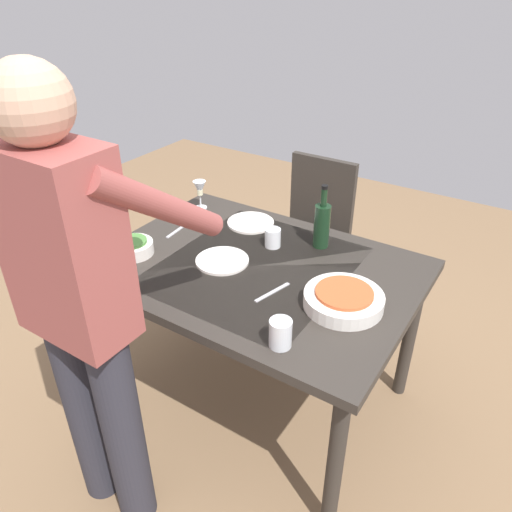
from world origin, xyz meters
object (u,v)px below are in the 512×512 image
chair_near (313,226)px  dinner_plate_near (222,261)px  wine_bottle (322,224)px  water_cup_near_left (273,238)px  person_server (82,304)px  wine_glass_left (200,190)px  serving_bowl_pasta (344,299)px  dinner_plate_far (251,223)px  dining_table (256,282)px  water_cup_near_right (280,333)px  side_bowl_salad (133,247)px

chair_near → dinner_plate_near: size_ratio=3.96×
chair_near → wine_bottle: (-0.31, 0.56, 0.34)m
water_cup_near_left → person_server: bearing=81.9°
person_server → wine_glass_left: size_ratio=11.19×
serving_bowl_pasta → dinner_plate_far: bearing=-29.5°
dining_table → serving_bowl_pasta: serving_bowl_pasta is taller
water_cup_near_right → serving_bowl_pasta: (-0.09, -0.32, -0.02)m
person_server → water_cup_near_left: size_ratio=19.39×
person_server → water_cup_near_right: (-0.50, -0.37, -0.15)m
person_server → wine_glass_left: bearing=-69.9°
dining_table → wine_bottle: (-0.15, -0.30, 0.19)m
dining_table → wine_glass_left: size_ratio=8.83×
dining_table → chair_near: size_ratio=1.47×
chair_near → water_cup_near_left: size_ratio=10.45×
wine_bottle → dinner_plate_far: size_ratio=1.29×
wine_bottle → dinner_plate_far: 0.40m
dining_table → wine_glass_left: (0.55, -0.32, 0.19)m
water_cup_near_right → serving_bowl_pasta: size_ratio=0.34×
dining_table → water_cup_near_right: bearing=132.1°
person_server → dining_table: bearing=-102.2°
dinner_plate_far → person_server: bearing=94.0°
wine_bottle → water_cup_near_left: 0.23m
water_cup_near_left → serving_bowl_pasta: water_cup_near_left is taller
dinner_plate_far → dinner_plate_near: bearing=104.5°
water_cup_near_right → wine_glass_left: bearing=-38.1°
serving_bowl_pasta → dinner_plate_near: 0.57m
chair_near → water_cup_near_left: bearing=100.8°
water_cup_near_left → serving_bowl_pasta: 0.52m
dining_table → dinner_plate_far: (0.24, -0.32, 0.09)m
person_server → water_cup_near_left: 0.95m
chair_near → side_bowl_salad: 1.16m
chair_near → wine_bottle: bearing=118.9°
dining_table → dinner_plate_far: dinner_plate_far is taller
wine_glass_left → dinner_plate_far: 0.33m
person_server → water_cup_near_left: person_server is taller
water_cup_near_right → dining_table: bearing=-47.9°
dining_table → dinner_plate_far: 0.40m
water_cup_near_right → dinner_plate_far: size_ratio=0.45×
water_cup_near_left → water_cup_near_right: bearing=123.3°
water_cup_near_left → dinner_plate_far: 0.25m
chair_near → water_cup_near_left: 0.75m
side_bowl_salad → dinner_plate_far: (-0.28, -0.52, -0.03)m
serving_bowl_pasta → dinner_plate_near: size_ratio=1.30×
person_server → dinner_plate_far: (0.07, -1.06, -0.20)m
side_bowl_salad → dinner_plate_far: bearing=-118.1°
person_server → dinner_plate_far: size_ratio=7.34×
dinner_plate_far → water_cup_near_right: bearing=129.8°
dining_table → serving_bowl_pasta: (-0.43, 0.06, 0.11)m
wine_glass_left → wine_bottle: bearing=178.5°
chair_near → serving_bowl_pasta: (-0.59, 0.93, 0.27)m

